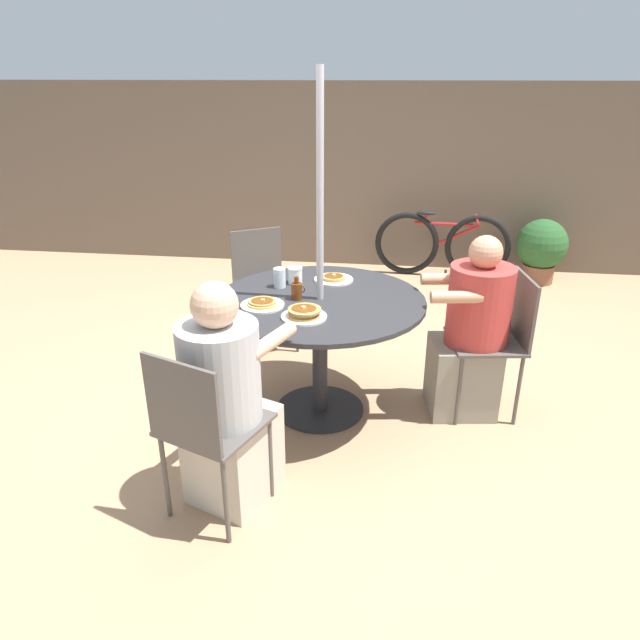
% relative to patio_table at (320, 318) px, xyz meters
% --- Properties ---
extents(ground_plane, '(12.00, 12.00, 0.00)m').
position_rel_patio_table_xyz_m(ground_plane, '(0.00, 0.00, -0.63)').
color(ground_plane, tan).
extents(back_fence, '(10.00, 0.06, 1.90)m').
position_rel_patio_table_xyz_m(back_fence, '(0.00, 3.07, 0.32)').
color(back_fence, brown).
rests_on(back_fence, ground).
extents(patio_table, '(1.24, 1.24, 0.76)m').
position_rel_patio_table_xyz_m(patio_table, '(0.00, 0.00, 0.00)').
color(patio_table, '#28282B').
rests_on(patio_table, ground).
extents(umbrella_pole, '(0.04, 0.04, 2.01)m').
position_rel_patio_table_xyz_m(umbrella_pole, '(0.00, 0.00, 0.37)').
color(umbrella_pole, '#ADADB2').
rests_on(umbrella_pole, ground).
extents(patio_chair_north, '(0.47, 0.47, 0.89)m').
position_rel_patio_table_xyz_m(patio_chair_north, '(1.07, 0.15, -0.11)').
color(patio_chair_north, '#514C47').
rests_on(patio_chair_north, ground).
extents(diner_north, '(0.54, 0.43, 1.13)m').
position_rel_patio_table_xyz_m(diner_north, '(0.90, 0.13, -0.12)').
color(diner_north, gray).
rests_on(diner_north, ground).
extents(patio_chair_east, '(0.57, 0.57, 0.89)m').
position_rel_patio_table_xyz_m(patio_chair_east, '(-0.56, 0.92, -0.11)').
color(patio_chair_east, '#514C47').
rests_on(patio_chair_east, ground).
extents(patio_chair_south, '(0.54, 0.54, 0.89)m').
position_rel_patio_table_xyz_m(patio_chair_south, '(-0.40, -1.01, -0.11)').
color(patio_chair_south, '#514C47').
rests_on(patio_chair_south, ground).
extents(diner_south, '(0.53, 0.61, 1.15)m').
position_rel_patio_table_xyz_m(diner_south, '(-0.33, -0.85, -0.11)').
color(diner_south, beige).
rests_on(diner_south, ground).
extents(pancake_plate_a, '(0.25, 0.25, 0.07)m').
position_rel_patio_table_xyz_m(pancake_plate_a, '(-0.05, -0.29, 0.15)').
color(pancake_plate_a, silver).
rests_on(pancake_plate_a, patio_table).
extents(pancake_plate_b, '(0.25, 0.25, 0.04)m').
position_rel_patio_table_xyz_m(pancake_plate_b, '(0.05, 0.32, 0.14)').
color(pancake_plate_b, silver).
rests_on(pancake_plate_b, patio_table).
extents(pancake_plate_c, '(0.25, 0.25, 0.05)m').
position_rel_patio_table_xyz_m(pancake_plate_c, '(-0.31, -0.16, 0.14)').
color(pancake_plate_c, silver).
rests_on(pancake_plate_c, patio_table).
extents(syrup_bottle, '(0.08, 0.06, 0.14)m').
position_rel_patio_table_xyz_m(syrup_bottle, '(-0.13, -0.03, 0.18)').
color(syrup_bottle, '#602D0F').
rests_on(syrup_bottle, patio_table).
extents(coffee_cup, '(0.09, 0.09, 0.10)m').
position_rel_patio_table_xyz_m(coffee_cup, '(-0.19, 0.24, 0.18)').
color(coffee_cup, white).
rests_on(coffee_cup, patio_table).
extents(drinking_glass_a, '(0.07, 0.07, 0.12)m').
position_rel_patio_table_xyz_m(drinking_glass_a, '(-0.27, 0.16, 0.18)').
color(drinking_glass_a, silver).
rests_on(drinking_glass_a, patio_table).
extents(bicycle, '(1.38, 0.44, 0.68)m').
position_rel_patio_table_xyz_m(bicycle, '(0.91, 2.76, -0.29)').
color(bicycle, black).
rests_on(bicycle, ground).
extents(potted_shrub, '(0.50, 0.50, 0.65)m').
position_rel_patio_table_xyz_m(potted_shrub, '(1.89, 2.70, -0.28)').
color(potted_shrub, brown).
rests_on(potted_shrub, ground).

